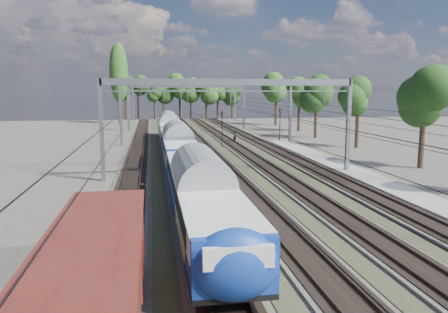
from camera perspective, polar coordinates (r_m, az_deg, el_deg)
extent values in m
cube|color=#47423A|center=(54.93, -11.27, 0.24)|extent=(3.00, 130.00, 0.15)
cube|color=black|center=(54.92, -11.27, 0.33)|extent=(2.50, 130.00, 0.06)
cube|color=#473326|center=(54.93, -12.02, 0.42)|extent=(0.08, 130.00, 0.14)
cube|color=#473326|center=(54.88, -10.52, 0.46)|extent=(0.08, 130.00, 0.14)
cube|color=#47423A|center=(54.96, -6.57, 0.35)|extent=(3.00, 130.00, 0.15)
cube|color=black|center=(54.95, -6.58, 0.45)|extent=(2.50, 130.00, 0.06)
cube|color=#473326|center=(54.91, -7.33, 0.54)|extent=(0.08, 130.00, 0.14)
cube|color=#473326|center=(54.98, -5.83, 0.57)|extent=(0.08, 130.00, 0.14)
cube|color=#47423A|center=(55.36, -1.92, 0.47)|extent=(3.00, 130.00, 0.15)
cube|color=black|center=(55.35, -1.92, 0.56)|extent=(2.50, 130.00, 0.06)
cube|color=#473326|center=(55.25, -2.66, 0.65)|extent=(0.08, 130.00, 0.14)
cube|color=#473326|center=(55.43, -1.18, 0.68)|extent=(0.08, 130.00, 0.14)
cube|color=#47423A|center=(56.12, 2.64, 0.58)|extent=(3.00, 130.00, 0.15)
cube|color=black|center=(56.11, 2.64, 0.67)|extent=(2.50, 130.00, 0.06)
cube|color=#473326|center=(55.95, 1.92, 0.76)|extent=(0.08, 130.00, 0.14)
cube|color=#473326|center=(56.25, 3.36, 0.79)|extent=(0.08, 130.00, 0.14)
cube|color=#47423A|center=(57.23, 7.05, 0.68)|extent=(3.00, 130.00, 0.15)
cube|color=black|center=(57.22, 7.05, 0.77)|extent=(2.50, 130.00, 0.06)
cube|color=#473326|center=(57.00, 6.36, 0.86)|extent=(0.08, 130.00, 0.14)
cube|color=#473326|center=(57.41, 7.74, 0.89)|extent=(0.08, 130.00, 0.14)
cube|color=#363023|center=(54.91, -8.92, 0.24)|extent=(1.10, 130.00, 0.05)
cube|color=#363023|center=(55.13, -4.24, 0.36)|extent=(1.10, 130.00, 0.05)
cube|color=#363023|center=(55.71, 0.38, 0.47)|extent=(1.10, 130.00, 0.05)
cube|color=#363023|center=(56.64, 4.87, 0.58)|extent=(1.10, 130.00, 0.05)
cube|color=gray|center=(35.91, 23.18, -4.69)|extent=(3.00, 70.00, 0.30)
cube|color=slate|center=(39.71, -15.71, 3.29)|extent=(0.35, 0.35, 9.00)
cube|color=slate|center=(43.66, 15.92, 3.75)|extent=(0.35, 0.35, 9.00)
cube|color=slate|center=(39.97, 0.89, 9.68)|extent=(23.00, 0.35, 0.60)
cube|color=slate|center=(87.50, -12.36, 6.24)|extent=(0.35, 0.35, 9.00)
cube|color=slate|center=(89.36, 2.63, 6.48)|extent=(0.35, 0.35, 9.00)
cube|color=slate|center=(87.61, -4.82, 9.16)|extent=(23.00, 0.35, 0.60)
cube|color=slate|center=(64.57, -13.34, 5.15)|extent=(0.35, 0.35, 8.50)
cube|color=slate|center=(109.47, -11.79, 6.59)|extent=(0.35, 0.35, 8.50)
cube|color=slate|center=(67.75, 8.63, 5.44)|extent=(0.35, 0.35, 8.50)
cube|color=slate|center=(111.37, 1.42, 6.81)|extent=(0.35, 0.35, 8.50)
cylinder|color=black|center=(54.41, -11.44, 5.90)|extent=(0.03, 130.00, 0.03)
cylinder|color=black|center=(54.37, -11.47, 7.05)|extent=(0.03, 130.00, 0.03)
cylinder|color=black|center=(54.44, -6.67, 6.01)|extent=(0.03, 130.00, 0.03)
cylinder|color=black|center=(54.40, -6.69, 7.17)|extent=(0.03, 130.00, 0.03)
cylinder|color=black|center=(54.84, -1.95, 6.08)|extent=(0.03, 130.00, 0.03)
cylinder|color=black|center=(54.80, -1.95, 7.23)|extent=(0.03, 130.00, 0.03)
cylinder|color=black|center=(55.61, 2.68, 6.12)|extent=(0.03, 130.00, 0.03)
cylinder|color=black|center=(55.57, 2.69, 7.25)|extent=(0.03, 130.00, 0.03)
cylinder|color=black|center=(56.73, 7.15, 6.11)|extent=(0.03, 130.00, 0.03)
cylinder|color=black|center=(56.69, 7.18, 7.22)|extent=(0.03, 130.00, 0.03)
cylinder|color=black|center=(120.58, -12.70, 6.32)|extent=(0.56, 0.56, 6.69)
sphere|color=#1D3B15|center=(120.49, -12.79, 8.86)|extent=(4.67, 4.67, 4.67)
cylinder|color=black|center=(119.90, -11.41, 6.10)|extent=(0.56, 0.56, 5.65)
sphere|color=#1D3B15|center=(119.79, -11.47, 8.25)|extent=(4.46, 4.46, 4.46)
cylinder|color=black|center=(122.31, -9.40, 6.46)|extent=(0.56, 0.56, 6.75)
sphere|color=#1D3B15|center=(122.23, -9.46, 8.99)|extent=(4.61, 4.61, 4.61)
cylinder|color=black|center=(122.68, -7.90, 6.38)|extent=(0.56, 0.56, 6.25)
sphere|color=#1D3B15|center=(122.58, -7.95, 8.72)|extent=(4.63, 4.63, 4.63)
cylinder|color=black|center=(120.68, -5.52, 6.22)|extent=(0.56, 0.56, 5.54)
sphere|color=#1D3B15|center=(120.57, -5.55, 8.32)|extent=(5.15, 5.15, 5.15)
cylinder|color=black|center=(120.94, -3.82, 6.64)|extent=(0.56, 0.56, 7.21)
sphere|color=#1D3B15|center=(120.87, -3.85, 9.37)|extent=(4.29, 4.29, 4.29)
cylinder|color=black|center=(124.26, -2.37, 6.44)|extent=(0.56, 0.56, 6.03)
sphere|color=#1D3B15|center=(124.15, -2.38, 8.66)|extent=(4.07, 4.07, 4.07)
cylinder|color=black|center=(121.67, -0.48, 6.35)|extent=(0.56, 0.56, 5.83)
sphere|color=#1D3B15|center=(121.56, -0.49, 8.54)|extent=(4.22, 4.22, 4.22)
cylinder|color=black|center=(122.75, 0.88, 6.41)|extent=(0.56, 0.56, 6.02)
sphere|color=#1D3B15|center=(122.65, 0.88, 8.66)|extent=(3.92, 3.92, 3.92)
cylinder|color=black|center=(49.74, 24.96, 1.67)|extent=(0.56, 0.56, 5.24)
sphere|color=#1D3B15|center=(49.46, 25.28, 6.49)|extent=(4.34, 4.34, 4.34)
cylinder|color=black|center=(61.05, 17.74, 3.66)|extent=(0.56, 0.56, 6.15)
sphere|color=#1D3B15|center=(60.84, 17.96, 8.28)|extent=(4.54, 4.54, 4.54)
cylinder|color=black|center=(76.60, 12.21, 4.51)|extent=(0.56, 0.56, 5.28)
sphere|color=#1D3B15|center=(76.42, 12.31, 7.67)|extent=(4.59, 4.59, 4.59)
cylinder|color=black|center=(88.27, 9.25, 5.40)|extent=(0.56, 0.56, 6.10)
sphere|color=#1D3B15|center=(88.13, 9.33, 8.57)|extent=(3.44, 3.44, 3.44)
cylinder|color=black|center=(102.00, 6.34, 6.03)|extent=(0.56, 0.56, 6.57)
sphere|color=#1D3B15|center=(101.89, 6.39, 8.99)|extent=(4.79, 4.79, 4.79)
cylinder|color=black|center=(107.57, -13.51, 8.50)|extent=(0.70, 0.70, 16.00)
ellipsoid|color=#254316|center=(107.64, -13.59, 10.63)|extent=(4.40, 4.40, 14.08)
cube|color=black|center=(18.45, -0.35, -15.15)|extent=(2.13, 3.19, 0.85)
cube|color=black|center=(32.53, -4.52, -4.55)|extent=(2.13, 3.19, 0.85)
cube|color=navy|center=(24.95, -3.07, -4.89)|extent=(2.98, 21.28, 2.02)
cube|color=silver|center=(24.83, -3.08, -3.69)|extent=(3.06, 20.43, 1.01)
cube|color=black|center=(25.05, 0.43, -3.57)|extent=(0.04, 18.09, 0.74)
cube|color=#FDEE0D|center=(20.63, -1.59, -9.36)|extent=(3.09, 5.96, 0.74)
cylinder|color=gray|center=(24.73, -3.09, -2.61)|extent=(3.02, 21.28, 3.02)
cube|color=black|center=(39.34, -5.40, -2.23)|extent=(2.13, 3.19, 0.85)
cube|color=black|center=(54.02, -6.53, 0.75)|extent=(2.13, 3.19, 0.85)
cube|color=navy|center=(46.43, -6.09, 1.44)|extent=(2.98, 21.28, 2.02)
cube|color=silver|center=(46.37, -6.10, 2.09)|extent=(3.06, 20.43, 1.01)
cube|color=black|center=(46.48, -4.20, 2.13)|extent=(0.04, 18.09, 0.74)
cube|color=#FDEE0D|center=(41.88, -5.69, -0.09)|extent=(3.09, 5.96, 0.74)
cylinder|color=gray|center=(46.32, -6.11, 2.68)|extent=(3.02, 21.28, 3.02)
cube|color=black|center=(60.93, -6.88, 1.66)|extent=(2.13, 3.19, 0.85)
cube|color=black|center=(75.73, -7.40, 3.03)|extent=(2.13, 3.19, 0.85)
cube|color=navy|center=(68.17, -7.19, 3.75)|extent=(2.98, 21.28, 2.02)
cube|color=silver|center=(68.13, -7.20, 4.20)|extent=(3.06, 20.43, 1.01)
cube|color=black|center=(68.20, -5.90, 4.22)|extent=(0.04, 18.09, 0.74)
cube|color=#FDEE0D|center=(63.56, -7.01, 2.91)|extent=(3.09, 5.96, 0.74)
cylinder|color=gray|center=(68.09, -7.21, 4.60)|extent=(3.02, 21.28, 3.02)
ellipsoid|color=navy|center=(15.09, 1.49, -13.97)|extent=(3.02, 1.66, 2.57)
cube|color=black|center=(18.43, -14.89, -15.78)|extent=(2.00, 2.60, 0.70)
cube|color=#491513|center=(13.25, -17.25, -17.22)|extent=(2.70, 14.01, 2.60)
cube|color=#491513|center=(12.72, -17.54, -11.73)|extent=(2.90, 14.01, 0.12)
imported|color=black|center=(66.52, 1.42, 2.60)|extent=(0.56, 0.74, 1.84)
cylinder|color=black|center=(60.49, -0.25, 3.25)|extent=(0.13, 0.13, 4.49)
cube|color=black|center=(60.30, -0.25, 5.67)|extent=(0.37, 0.31, 0.63)
sphere|color=red|center=(60.18, -0.24, 5.84)|extent=(0.14, 0.14, 0.14)
sphere|color=#0C9919|center=(60.19, -0.24, 5.54)|extent=(0.14, 0.14, 0.14)
cylinder|color=black|center=(67.03, 7.31, 3.77)|extent=(0.13, 0.13, 4.61)
cube|color=black|center=(66.85, 7.35, 6.02)|extent=(0.35, 0.25, 0.65)
sphere|color=red|center=(66.73, 7.39, 6.17)|extent=(0.15, 0.15, 0.15)
sphere|color=#0C9919|center=(66.75, 7.38, 5.89)|extent=(0.15, 0.15, 0.15)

